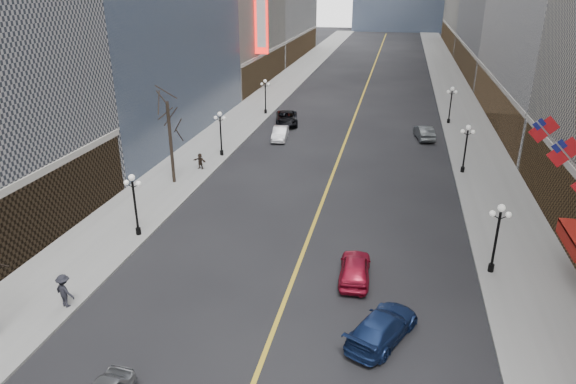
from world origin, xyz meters
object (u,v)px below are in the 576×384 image
at_px(streetlamp_east_1, 497,231).
at_px(car_sb_far, 424,132).
at_px(streetlamp_east_2, 466,144).
at_px(streetlamp_east_3, 451,101).
at_px(streetlamp_west_1, 134,199).
at_px(streetlamp_west_2, 221,129).
at_px(car_nb_far, 287,118).
at_px(car_nb_mid, 280,133).
at_px(car_sb_near, 382,327).
at_px(car_sb_mid, 355,268).
at_px(streetlamp_west_3, 265,93).

height_order(streetlamp_east_1, car_sb_far, streetlamp_east_1).
height_order(streetlamp_east_2, streetlamp_east_3, same).
xyz_separation_m(streetlamp_west_1, streetlamp_west_2, (0.00, 18.00, 0.00)).
bearing_deg(streetlamp_west_2, streetlamp_east_3, 37.33).
bearing_deg(streetlamp_west_2, car_nb_far, 74.20).
relative_size(car_nb_mid, car_sb_near, 0.86).
bearing_deg(car_sb_near, car_sb_far, -69.88).
xyz_separation_m(streetlamp_west_1, car_sb_mid, (15.44, -2.42, -2.13)).
relative_size(car_sb_mid, car_sb_far, 0.97).
xyz_separation_m(streetlamp_east_3, car_sb_far, (-3.20, -7.29, -2.14)).
xyz_separation_m(streetlamp_west_3, car_sb_near, (17.30, -43.74, -2.16)).
bearing_deg(streetlamp_east_2, car_nb_mid, 159.74).
bearing_deg(streetlamp_east_1, streetlamp_west_1, 180.00).
distance_m(streetlamp_east_3, car_sb_far, 8.25).
relative_size(streetlamp_east_1, car_sb_far, 0.97).
bearing_deg(streetlamp_west_3, car_nb_far, -48.86).
xyz_separation_m(car_nb_far, car_sb_near, (13.45, -39.33, -0.06)).
distance_m(streetlamp_east_2, streetlamp_west_3, 29.68).
distance_m(streetlamp_east_1, streetlamp_east_3, 36.00).
bearing_deg(streetlamp_west_1, streetlamp_west_2, 90.00).
bearing_deg(car_nb_mid, streetlamp_west_3, 106.54).
bearing_deg(car_sb_near, car_nb_mid, -43.71).
relative_size(streetlamp_west_1, car_nb_mid, 1.03).
distance_m(streetlamp_east_1, car_nb_far, 37.32).
bearing_deg(car_nb_far, streetlamp_west_1, -109.39).
relative_size(car_nb_mid, car_sb_mid, 0.98).
bearing_deg(streetlamp_east_1, car_sb_far, 96.37).
distance_m(streetlamp_east_3, streetlamp_west_3, 23.60).
distance_m(streetlamp_east_3, car_sb_near, 44.24).
bearing_deg(streetlamp_west_3, streetlamp_east_1, -56.75).
height_order(car_sb_near, car_sb_mid, car_sb_mid).
xyz_separation_m(car_nb_mid, car_sb_near, (12.79, -32.78, 0.01)).
distance_m(streetlamp_east_3, car_nb_far, 20.35).
xyz_separation_m(streetlamp_east_2, streetlamp_west_2, (-23.60, 0.00, 0.00)).
distance_m(car_sb_near, car_sb_far, 36.57).
height_order(car_nb_far, car_sb_near, car_nb_far).
xyz_separation_m(streetlamp_east_3, streetlamp_west_2, (-23.60, -18.00, 0.00)).
distance_m(streetlamp_east_3, car_sb_mid, 39.33).
xyz_separation_m(car_nb_mid, car_sb_far, (15.88, 3.66, 0.04)).
bearing_deg(car_nb_far, car_nb_mid, -96.65).
distance_m(car_sb_mid, car_sb_far, 31.51).
relative_size(streetlamp_east_1, car_sb_near, 0.89).
relative_size(streetlamp_east_3, car_sb_far, 0.97).
height_order(streetlamp_west_3, car_nb_mid, streetlamp_west_3).
height_order(streetlamp_east_2, streetlamp_west_2, same).
bearing_deg(car_nb_mid, streetlamp_east_1, -58.54).
distance_m(streetlamp_west_2, car_nb_mid, 8.65).
relative_size(streetlamp_west_3, car_nb_far, 0.79).
height_order(streetlamp_west_2, car_sb_mid, streetlamp_west_2).
distance_m(car_nb_mid, car_sb_far, 16.30).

